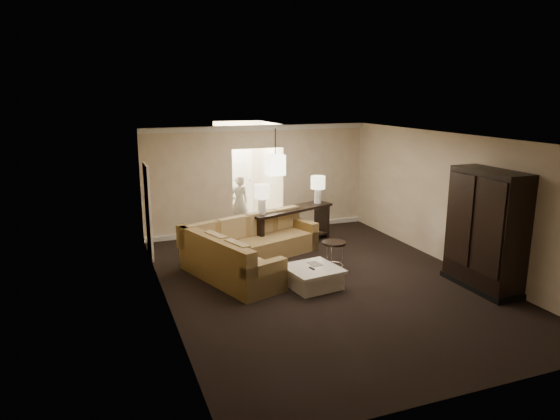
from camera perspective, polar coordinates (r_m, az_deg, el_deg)
name	(u,v)px	position (r m, az deg, el deg)	size (l,w,h in m)	color
ground	(323,282)	(9.90, 4.96, -8.18)	(8.00, 8.00, 0.00)	black
wall_back	(258,179)	(13.12, -2.49, 3.57)	(6.00, 0.04, 2.80)	beige
wall_front	(474,288)	(6.29, 21.31, -8.30)	(6.00, 0.04, 2.80)	beige
wall_left	(164,227)	(8.64, -13.12, -1.93)	(0.04, 8.00, 2.80)	beige
wall_right	(454,201)	(11.09, 19.23, 1.03)	(0.04, 8.00, 2.80)	beige
ceiling	(326,138)	(9.25, 5.30, 8.18)	(6.00, 8.00, 0.02)	white
crown_molding	(258,128)	(12.91, -2.48, 9.36)	(6.00, 0.10, 0.12)	silver
baseboard	(259,229)	(13.36, -2.37, -2.14)	(6.00, 0.10, 0.12)	silver
side_door	(148,211)	(11.42, -14.82, -0.13)	(0.05, 0.90, 2.10)	white
foyer	(244,175)	(14.40, -4.17, 4.01)	(1.44, 2.02, 2.80)	silver
sectional_sofa	(248,249)	(10.61, -3.65, -4.51)	(3.31, 3.29, 0.94)	brown
coffee_table	(312,277)	(9.58, 3.73, -7.62)	(1.09, 1.09, 0.40)	white
console_table	(291,223)	(12.08, 1.27, -1.48)	(2.36, 1.29, 0.90)	black
armoire	(486,232)	(10.02, 22.46, -2.39)	(0.67, 1.57, 2.26)	black
drink_table	(334,250)	(10.40, 6.18, -4.56)	(0.49, 0.49, 0.62)	black
table_lamp_left	(262,195)	(11.33, -2.09, 1.78)	(0.36, 0.36, 0.69)	white
table_lamp_right	(318,185)	(12.50, 4.36, 2.85)	(0.36, 0.36, 0.69)	white
pendant_light	(275,165)	(11.82, -0.53, 5.21)	(0.38, 0.38, 1.09)	black
person	(239,200)	(13.38, -4.70, 1.17)	(0.59, 0.39, 1.63)	beige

